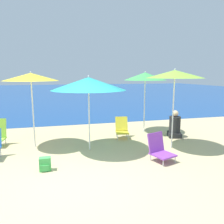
{
  "coord_description": "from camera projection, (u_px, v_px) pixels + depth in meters",
  "views": [
    {
      "loc": [
        -0.4,
        -4.42,
        2.13
      ],
      "look_at": [
        1.25,
        1.95,
        1.0
      ],
      "focal_mm": 35.0,
      "sensor_mm": 36.0,
      "label": 1
    }
  ],
  "objects": [
    {
      "name": "ground_plane",
      "position": [
        79.0,
        175.0,
        4.68
      ],
      "size": [
        60.0,
        60.0,
        0.0
      ],
      "primitive_type": "plane",
      "color": "#C6B284"
    },
    {
      "name": "sea_water",
      "position": [
        59.0,
        91.0,
        28.35
      ],
      "size": [
        60.0,
        40.0,
        0.01
      ],
      "color": "#19478C",
      "rests_on": "ground"
    },
    {
      "name": "beach_umbrella_lime",
      "position": [
        175.0,
        74.0,
        6.05
      ],
      "size": [
        1.61,
        1.61,
        2.29
      ],
      "color": "white",
      "rests_on": "ground"
    },
    {
      "name": "beach_umbrella_yellow",
      "position": [
        31.0,
        77.0,
        6.17
      ],
      "size": [
        1.55,
        1.55,
        2.22
      ],
      "color": "white",
      "rests_on": "ground"
    },
    {
      "name": "beach_umbrella_green",
      "position": [
        145.0,
        76.0,
        7.86
      ],
      "size": [
        1.52,
        1.52,
        2.25
      ],
      "color": "white",
      "rests_on": "ground"
    },
    {
      "name": "beach_umbrella_teal",
      "position": [
        89.0,
        84.0,
        5.94
      ],
      "size": [
        2.05,
        2.05,
        2.1
      ],
      "color": "white",
      "rests_on": "ground"
    },
    {
      "name": "beach_chair_purple",
      "position": [
        159.0,
        149.0,
        5.47
      ],
      "size": [
        0.65,
        0.71,
        0.68
      ],
      "rotation": [
        0.0,
        0.0,
        0.32
      ],
      "color": "silver",
      "rests_on": "ground"
    },
    {
      "name": "beach_chair_yellow",
      "position": [
        122.0,
        128.0,
        7.42
      ],
      "size": [
        0.49,
        0.58,
        0.7
      ],
      "rotation": [
        0.0,
        0.0,
        -0.16
      ],
      "color": "silver",
      "rests_on": "ground"
    },
    {
      "name": "person_seated_near",
      "position": [
        175.0,
        126.0,
        7.51
      ],
      "size": [
        0.55,
        0.6,
        0.93
      ],
      "rotation": [
        0.0,
        0.0,
        -0.31
      ],
      "color": "#262628",
      "rests_on": "ground"
    },
    {
      "name": "backpack_green",
      "position": [
        45.0,
        164.0,
        4.88
      ],
      "size": [
        0.25,
        0.2,
        0.31
      ],
      "color": "#47B756",
      "rests_on": "ground"
    }
  ]
}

